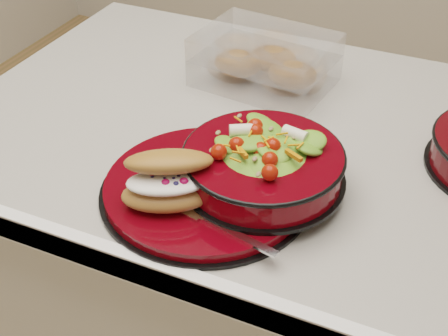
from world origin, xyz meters
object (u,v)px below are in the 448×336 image
at_px(salad_bowl, 263,159).
at_px(croissant, 168,181).
at_px(dinner_plate, 206,189).
at_px(pastry_box, 266,61).
at_px(fork, 222,228).
at_px(island_counter, 294,315).

relative_size(salad_bowl, croissant, 1.68).
height_order(dinner_plate, pastry_box, pastry_box).
distance_m(dinner_plate, pastry_box, 0.36).
xyz_separation_m(croissant, pastry_box, (-0.02, 0.41, -0.01)).
bearing_deg(fork, salad_bowl, 7.85).
relative_size(island_counter, croissant, 8.57).
bearing_deg(fork, island_counter, 5.30).
xyz_separation_m(island_counter, pastry_box, (-0.14, 0.15, 0.49)).
bearing_deg(dinner_plate, croissant, -116.36).
relative_size(fork, pastry_box, 0.62).
distance_m(dinner_plate, salad_bowl, 0.10).
bearing_deg(croissant, pastry_box, 64.51).
xyz_separation_m(fork, pastry_box, (-0.11, 0.43, 0.02)).
height_order(croissant, fork, croissant).
relative_size(dinner_plate, fork, 1.95).
bearing_deg(fork, dinner_plate, 50.40).
xyz_separation_m(salad_bowl, fork, (-0.01, -0.12, -0.04)).
distance_m(island_counter, fork, 0.55).
bearing_deg(salad_bowl, dinner_plate, -149.44).
height_order(island_counter, dinner_plate, dinner_plate).
bearing_deg(pastry_box, croissant, -81.21).
xyz_separation_m(dinner_plate, croissant, (-0.03, -0.06, 0.05)).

